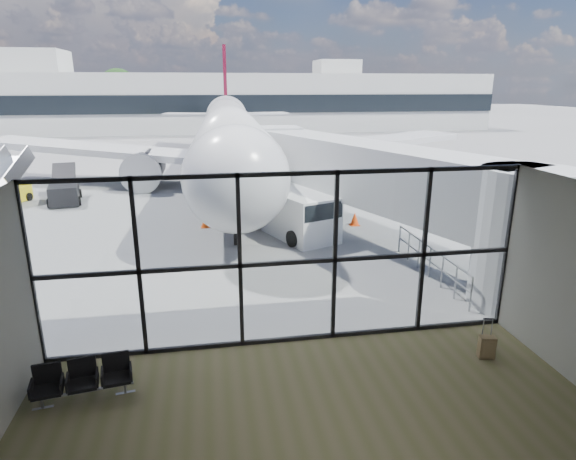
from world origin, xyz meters
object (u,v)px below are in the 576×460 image
object	(u,v)px
airliner	(229,134)
belt_loader	(64,191)
service_van	(295,213)
seating_row	(83,378)
mobile_stairs	(3,194)
suitcase	(487,347)

from	to	relation	value
airliner	belt_loader	distance (m)	11.65
service_van	seating_row	bearing A→B (deg)	-143.10
service_van	belt_loader	world-z (taller)	service_van
service_van	mobile_stairs	world-z (taller)	mobile_stairs
seating_row	belt_loader	world-z (taller)	belt_loader
airliner	service_van	bearing A→B (deg)	-79.44
airliner	belt_loader	bearing A→B (deg)	-146.86
seating_row	airliner	bearing A→B (deg)	70.95
seating_row	service_van	bearing A→B (deg)	49.65
belt_loader	airliner	bearing A→B (deg)	19.46
seating_row	mobile_stairs	world-z (taller)	mobile_stairs
belt_loader	mobile_stairs	bearing A→B (deg)	167.17
seating_row	mobile_stairs	size ratio (longest dim) A/B	0.52
airliner	mobile_stairs	distance (m)	14.50
suitcase	seating_row	bearing A→B (deg)	-168.41
seating_row	suitcase	bearing A→B (deg)	-9.04
suitcase	airliner	size ratio (longest dim) A/B	0.03
seating_row	airliner	size ratio (longest dim) A/B	0.05
suitcase	belt_loader	distance (m)	24.19
belt_loader	mobile_stairs	xyz separation A→B (m)	(-3.29, 0.08, -0.06)
suitcase	airliner	world-z (taller)	airliner
mobile_stairs	seating_row	bearing A→B (deg)	-47.83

